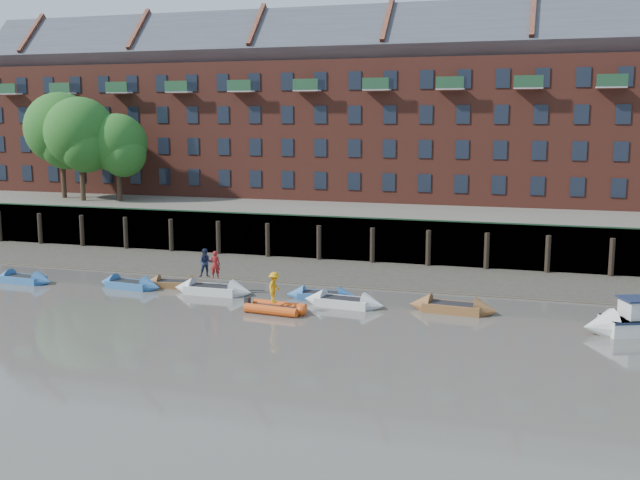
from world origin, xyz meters
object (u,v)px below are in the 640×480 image
at_px(person_rower_a, 215,265).
at_px(person_rib_crew, 274,288).
at_px(rowboat_0, 24,279).
at_px(rowboat_4, 321,295).
at_px(rib_tender, 278,308).
at_px(motor_launch, 631,322).
at_px(rowboat_3, 213,290).
at_px(rowboat_2, 175,284).
at_px(rowboat_5, 343,302).
at_px(rowboat_1, 130,285).
at_px(person_rower_b, 206,263).
at_px(rowboat_6, 453,308).

distance_m(person_rower_a, person_rib_crew, 5.70).
bearing_deg(rowboat_0, rowboat_4, 8.48).
xyz_separation_m(rib_tender, motor_launch, (17.69, 1.32, 0.32)).
bearing_deg(rowboat_3, person_rib_crew, -30.46).
bearing_deg(rowboat_2, rowboat_5, -19.42).
bearing_deg(motor_launch, rowboat_3, -27.01).
bearing_deg(rowboat_5, person_rib_crew, -138.02).
distance_m(rowboat_1, person_rib_crew, 11.00).
height_order(rowboat_0, rowboat_3, rowboat_3).
height_order(rowboat_2, person_rower_b, person_rower_b).
height_order(rowboat_4, person_rower_a, person_rower_a).
bearing_deg(person_rower_a, rowboat_5, 154.48).
xyz_separation_m(rowboat_1, person_rib_crew, (10.55, -2.90, 1.16)).
bearing_deg(person_rower_a, rowboat_6, 158.38).
height_order(rowboat_1, rowboat_3, rowboat_3).
distance_m(rowboat_2, rib_tender, 9.08).
distance_m(rowboat_1, rowboat_5, 13.74).
xyz_separation_m(rowboat_4, person_rib_crew, (-1.51, -3.67, 1.17)).
height_order(rowboat_3, person_rower_a, person_rower_a).
relative_size(rowboat_4, person_rower_b, 2.46).
distance_m(rowboat_0, rowboat_5, 21.01).
bearing_deg(person_rib_crew, rowboat_5, -51.30).
xyz_separation_m(rowboat_0, rowboat_2, (9.82, 1.63, -0.01)).
xyz_separation_m(person_rower_a, person_rower_b, (-0.67, 0.14, 0.03)).
relative_size(rib_tender, person_rib_crew, 2.04).
bearing_deg(person_rib_crew, rowboat_3, 61.06).
xyz_separation_m(rowboat_0, rib_tender, (18.00, -2.31, 0.03)).
bearing_deg(rowboat_2, rowboat_1, -169.01).
xyz_separation_m(rowboat_1, person_rower_b, (5.05, 0.23, 1.60)).
bearing_deg(person_rib_crew, person_rower_a, 59.95).
bearing_deg(rowboat_4, rowboat_1, 176.20).
height_order(rowboat_5, person_rower_b, person_rower_b).
distance_m(rowboat_1, rowboat_4, 12.08).
bearing_deg(rowboat_3, person_rower_b, 162.05).
relative_size(rowboat_4, person_rower_a, 2.57).
relative_size(rowboat_1, rowboat_2, 1.06).
bearing_deg(rib_tender, rowboat_3, 156.74).
height_order(rowboat_1, rib_tender, rowboat_1).
relative_size(rowboat_1, person_rib_crew, 2.66).
bearing_deg(person_rower_a, rowboat_1, -20.34).
relative_size(rowboat_3, rowboat_5, 1.04).
height_order(rowboat_5, person_rib_crew, person_rib_crew).
bearing_deg(rowboat_2, person_rower_b, -29.50).
bearing_deg(person_rib_crew, person_rower_b, 62.04).
bearing_deg(rowboat_1, rowboat_2, 28.21).
distance_m(rowboat_6, motor_launch, 8.89).
distance_m(rowboat_1, rowboat_3, 5.53).
bearing_deg(person_rower_b, rowboat_1, 157.35).
bearing_deg(rowboat_3, rowboat_6, -0.10).
height_order(rib_tender, person_rower_a, person_rower_a).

